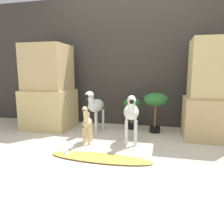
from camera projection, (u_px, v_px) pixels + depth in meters
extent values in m
plane|color=beige|center=(112.00, 149.00, 2.68)|extent=(14.00, 14.00, 0.00)
cube|color=#38332D|center=(130.00, 62.00, 3.78)|extent=(6.40, 0.08, 2.20)
cube|color=#D1B775|center=(50.00, 109.00, 3.66)|extent=(0.75, 0.68, 0.64)
cube|color=tan|center=(47.00, 68.00, 3.54)|extent=(0.67, 0.61, 0.72)
cube|color=tan|center=(211.00, 118.00, 3.09)|extent=(0.75, 0.68, 0.58)
cube|color=#D1B775|center=(215.00, 69.00, 2.97)|extent=(0.66, 0.60, 0.80)
cylinder|color=white|center=(136.00, 133.00, 2.77)|extent=(0.04, 0.04, 0.33)
cylinder|color=white|center=(126.00, 133.00, 2.78)|extent=(0.04, 0.04, 0.33)
cylinder|color=white|center=(135.00, 128.00, 3.05)|extent=(0.04, 0.04, 0.33)
cylinder|color=white|center=(127.00, 128.00, 3.06)|extent=(0.04, 0.04, 0.33)
ellipsoid|color=white|center=(131.00, 112.00, 2.87)|extent=(0.26, 0.43, 0.20)
cylinder|color=white|center=(131.00, 105.00, 2.68)|extent=(0.11, 0.14, 0.18)
ellipsoid|color=white|center=(132.00, 100.00, 2.62)|extent=(0.13, 0.20, 0.11)
sphere|color=black|center=(132.00, 102.00, 2.54)|extent=(0.06, 0.06, 0.06)
cube|color=black|center=(131.00, 105.00, 2.68)|extent=(0.03, 0.08, 0.15)
cylinder|color=white|center=(96.00, 123.00, 3.33)|extent=(0.04, 0.04, 0.33)
cylinder|color=white|center=(89.00, 123.00, 3.37)|extent=(0.04, 0.04, 0.33)
cylinder|color=white|center=(103.00, 119.00, 3.58)|extent=(0.04, 0.04, 0.33)
cylinder|color=white|center=(96.00, 119.00, 3.63)|extent=(0.04, 0.04, 0.33)
ellipsoid|color=white|center=(96.00, 105.00, 3.43)|extent=(0.25, 0.42, 0.20)
cylinder|color=white|center=(91.00, 100.00, 3.25)|extent=(0.10, 0.14, 0.18)
ellipsoid|color=white|center=(89.00, 95.00, 3.20)|extent=(0.13, 0.20, 0.11)
sphere|color=black|center=(87.00, 96.00, 3.12)|extent=(0.06, 0.06, 0.06)
cube|color=black|center=(91.00, 99.00, 3.25)|extent=(0.03, 0.08, 0.15)
cylinder|color=#E0C184|center=(89.00, 136.00, 2.82)|extent=(0.03, 0.03, 0.22)
cylinder|color=#E0C184|center=(84.00, 136.00, 2.83)|extent=(0.03, 0.03, 0.22)
cylinder|color=#E0C184|center=(91.00, 133.00, 2.99)|extent=(0.03, 0.03, 0.22)
cylinder|color=#E0C184|center=(86.00, 133.00, 2.99)|extent=(0.03, 0.03, 0.22)
ellipsoid|color=#E0C184|center=(87.00, 123.00, 2.88)|extent=(0.16, 0.26, 0.12)
cylinder|color=#E0C184|center=(86.00, 115.00, 2.76)|extent=(0.08, 0.12, 0.21)
ellipsoid|color=#E0C184|center=(85.00, 109.00, 2.68)|extent=(0.08, 0.12, 0.07)
sphere|color=brown|center=(84.00, 110.00, 2.64)|extent=(0.03, 0.03, 0.03)
cylinder|color=black|center=(155.00, 129.00, 3.42)|extent=(0.16, 0.16, 0.09)
cylinder|color=brown|center=(155.00, 116.00, 3.38)|extent=(0.03, 0.03, 0.33)
ellipsoid|color=#286B2D|center=(156.00, 99.00, 3.34)|extent=(0.37, 0.37, 0.20)
cylinder|color=black|center=(132.00, 126.00, 3.64)|extent=(0.14, 0.14, 0.09)
cylinder|color=brown|center=(132.00, 116.00, 3.61)|extent=(0.04, 0.04, 0.26)
ellipsoid|color=#286B2D|center=(132.00, 103.00, 3.57)|extent=(0.29, 0.29, 0.16)
ellipsoid|color=gold|center=(100.00, 158.00, 2.37)|extent=(1.15, 0.30, 0.03)
cone|color=white|center=(67.00, 151.00, 2.46)|extent=(0.09, 0.09, 0.05)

